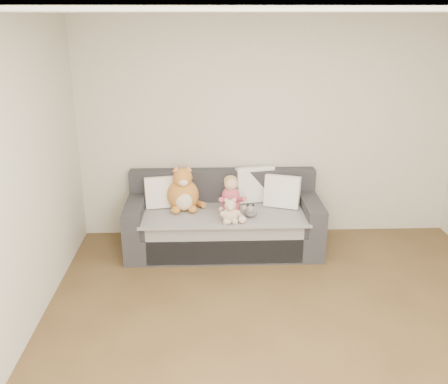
% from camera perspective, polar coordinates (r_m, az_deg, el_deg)
% --- Properties ---
extents(room_shell, '(5.00, 5.00, 5.00)m').
position_cam_1_polar(room_shell, '(3.98, 8.72, 0.54)').
color(room_shell, brown).
rests_on(room_shell, ground).
extents(sofa, '(2.20, 0.94, 0.85)m').
position_cam_1_polar(sofa, '(5.80, -0.07, -3.47)').
color(sofa, '#27272C').
rests_on(sofa, ground).
extents(cushion_left, '(0.42, 0.25, 0.37)m').
position_cam_1_polar(cushion_left, '(5.80, -7.09, -0.02)').
color(cushion_left, white).
rests_on(cushion_left, sofa).
extents(cushion_right_back, '(0.48, 0.29, 0.43)m').
position_cam_1_polar(cushion_right_back, '(5.94, 3.60, 0.88)').
color(cushion_right_back, white).
rests_on(cushion_right_back, sofa).
extents(cushion_right_front, '(0.44, 0.31, 0.38)m').
position_cam_1_polar(cushion_right_front, '(5.80, 6.67, 0.07)').
color(cushion_right_front, white).
rests_on(cushion_right_front, sofa).
extents(toddler, '(0.32, 0.46, 0.45)m').
position_cam_1_polar(toddler, '(5.53, 0.84, -0.75)').
color(toddler, '#C24459').
rests_on(toddler, sofa).
extents(plush_cat, '(0.45, 0.40, 0.56)m').
position_cam_1_polar(plush_cat, '(5.69, -4.68, -0.06)').
color(plush_cat, '#C16A2A').
rests_on(plush_cat, sofa).
extents(teddy_bear, '(0.22, 0.17, 0.28)m').
position_cam_1_polar(teddy_bear, '(5.33, 0.71, -2.38)').
color(teddy_bear, beige).
rests_on(teddy_bear, sofa).
extents(plush_cow, '(0.14, 0.22, 0.18)m').
position_cam_1_polar(plush_cow, '(5.51, 3.07, -2.15)').
color(plush_cow, white).
rests_on(plush_cow, sofa).
extents(sippy_cup, '(0.10, 0.08, 0.12)m').
position_cam_1_polar(sippy_cup, '(5.44, 1.18, -2.52)').
color(sippy_cup, '#683A9E').
rests_on(sippy_cup, sofa).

